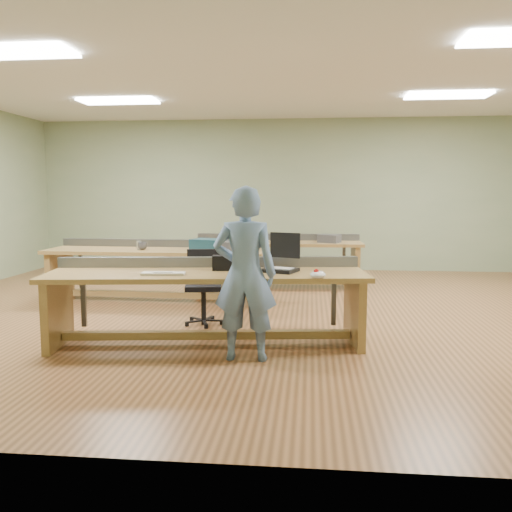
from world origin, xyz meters
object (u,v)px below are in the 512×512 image
object	(u,v)px
laptop_base	(280,270)
parts_bin_grey	(221,246)
camera_bag	(223,263)
workbench_mid	(157,262)
mug	(142,246)
drinks_can	(139,245)
workbench_back	(278,254)
task_chair	(204,297)
parts_bin_teal	(208,244)
person	(245,274)
workbench_front	(207,290)

from	to	relation	value
laptop_base	parts_bin_grey	size ratio (longest dim) A/B	0.70
laptop_base	camera_bag	distance (m)	0.60
workbench_mid	mug	xyz separation A→B (m)	(-0.18, -0.09, 0.24)
drinks_can	workbench_back	bearing A→B (deg)	36.91
workbench_mid	camera_bag	size ratio (longest dim) A/B	13.90
workbench_mid	task_chair	xyz separation A→B (m)	(0.93, -1.27, -0.24)
parts_bin_grey	mug	world-z (taller)	parts_bin_grey
camera_bag	parts_bin_teal	bearing A→B (deg)	98.70
camera_bag	person	bearing A→B (deg)	-70.77
task_chair	laptop_base	bearing A→B (deg)	-48.55
workbench_back	drinks_can	size ratio (longest dim) A/B	22.75
camera_bag	task_chair	bearing A→B (deg)	110.11
person	mug	bearing A→B (deg)	-55.89
workbench_front	mug	size ratio (longest dim) A/B	24.20
camera_bag	mug	bearing A→B (deg)	121.29
laptop_base	workbench_back	bearing A→B (deg)	115.08
workbench_front	camera_bag	xyz separation A→B (m)	(0.15, 0.13, 0.26)
person	task_chair	world-z (taller)	person
task_chair	mug	size ratio (longest dim) A/B	6.40
laptop_base	parts_bin_teal	xyz separation A→B (m)	(-1.12, 2.00, 0.06)
camera_bag	parts_bin_grey	xyz separation A→B (m)	(-0.34, 1.90, -0.01)
workbench_mid	drinks_can	xyz separation A→B (m)	(-0.23, -0.09, 0.25)
task_chair	drinks_can	distance (m)	1.72
camera_bag	laptop_base	bearing A→B (deg)	-12.83
laptop_base	parts_bin_grey	bearing A→B (deg)	136.71
camera_bag	parts_bin_grey	world-z (taller)	camera_bag
workbench_back	task_chair	world-z (taller)	task_chair
workbench_back	parts_bin_grey	world-z (taller)	parts_bin_grey
workbench_mid	camera_bag	bearing A→B (deg)	-55.69
laptop_base	drinks_can	size ratio (longest dim) A/B	2.74
laptop_base	camera_bag	size ratio (longest dim) A/B	1.47
workbench_back	parts_bin_grey	distance (m)	1.58
laptop_base	parts_bin_teal	distance (m)	2.29
person	camera_bag	xyz separation A→B (m)	(-0.30, 0.62, 0.02)
workbench_front	workbench_back	bearing A→B (deg)	74.24
task_chair	drinks_can	world-z (taller)	task_chair
workbench_back	workbench_mid	bearing A→B (deg)	-144.06
workbench_mid	task_chair	world-z (taller)	task_chair
task_chair	parts_bin_teal	distance (m)	1.34
workbench_front	mug	world-z (taller)	workbench_front
parts_bin_teal	task_chair	bearing A→B (deg)	-81.95
parts_bin_grey	drinks_can	world-z (taller)	parts_bin_grey
workbench_back	person	world-z (taller)	person
workbench_front	workbench_mid	world-z (taller)	same
laptop_base	drinks_can	bearing A→B (deg)	158.49
workbench_mid	laptop_base	world-z (taller)	workbench_mid
workbench_front	task_chair	distance (m)	0.90
mug	drinks_can	bearing A→B (deg)	-178.17
workbench_back	person	size ratio (longest dim) A/B	1.70
mug	workbench_front	bearing A→B (deg)	-56.88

